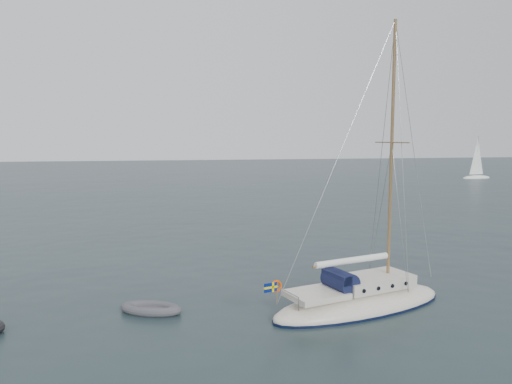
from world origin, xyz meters
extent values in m
plane|color=black|center=(0.00, 0.00, 0.00)|extent=(300.00, 300.00, 0.00)
ellipsoid|color=white|center=(2.98, -2.98, 0.16)|extent=(9.56, 2.97, 1.59)
cube|color=beige|center=(3.72, -2.98, 1.25)|extent=(3.82, 2.02, 0.58)
cube|color=white|center=(0.43, -2.98, 1.08)|extent=(2.55, 2.02, 0.27)
cylinder|color=#13193B|center=(1.75, -2.98, 1.54)|extent=(1.02, 1.75, 1.02)
cube|color=#13193B|center=(1.54, -2.98, 1.76)|extent=(0.48, 1.75, 0.42)
cylinder|color=olive|center=(4.67, -2.98, 7.33)|extent=(0.16, 0.16, 12.74)
cylinder|color=olive|center=(4.67, -2.98, 7.96)|extent=(0.05, 2.34, 0.05)
cylinder|color=olive|center=(2.44, -2.98, 2.39)|extent=(4.46, 0.11, 0.11)
cylinder|color=white|center=(2.44, -2.98, 2.44)|extent=(4.15, 0.30, 0.30)
cylinder|color=gray|center=(-1.27, -2.98, 1.54)|extent=(0.04, 2.34, 0.04)
torus|color=#FF4C00|center=(-1.32, -2.34, 1.54)|extent=(0.57, 0.11, 0.57)
cylinder|color=olive|center=(-1.64, -2.98, 1.43)|extent=(0.03, 0.03, 0.96)
cube|color=navy|center=(-1.96, -2.98, 1.75)|extent=(0.64, 0.02, 0.40)
cube|color=#FBE500|center=(-1.96, -2.98, 1.75)|extent=(0.66, 0.03, 0.10)
cube|color=#FBE500|center=(-1.84, -2.98, 1.75)|extent=(0.10, 0.03, 0.42)
cylinder|color=black|center=(2.34, -1.96, 1.25)|extent=(0.19, 0.06, 0.19)
cylinder|color=black|center=(2.34, -4.00, 1.25)|extent=(0.19, 0.06, 0.19)
cylinder|color=black|center=(3.19, -1.96, 1.25)|extent=(0.19, 0.06, 0.19)
cylinder|color=black|center=(3.19, -4.00, 1.25)|extent=(0.19, 0.06, 0.19)
cylinder|color=black|center=(4.04, -1.96, 1.25)|extent=(0.19, 0.06, 0.19)
cylinder|color=black|center=(4.04, -4.00, 1.25)|extent=(0.19, 0.06, 0.19)
cylinder|color=black|center=(4.89, -1.96, 1.25)|extent=(0.19, 0.06, 0.19)
cylinder|color=black|center=(4.89, -4.00, 1.25)|extent=(0.19, 0.06, 0.19)
cube|color=#4C4B51|center=(-6.91, -1.61, 0.13)|extent=(1.84, 0.76, 0.11)
ellipsoid|color=white|center=(54.95, 62.95, 0.05)|extent=(6.59, 2.20, 1.10)
cylinder|color=gray|center=(54.95, 62.95, 4.39)|extent=(0.11, 0.11, 7.69)
cone|color=white|center=(54.89, 62.95, 4.39)|extent=(3.52, 3.52, 7.14)
camera|label=1|loc=(-6.38, -24.82, 8.26)|focal=35.00mm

